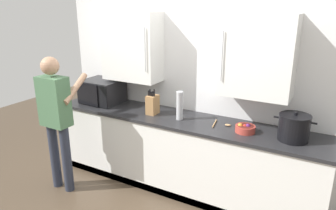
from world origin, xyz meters
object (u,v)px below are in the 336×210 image
Objects in this scene: thermos_flask at (180,105)px; knife_block at (153,104)px; stock_pot at (294,128)px; fruit_bowl at (245,128)px; microwave_oven at (101,91)px; person_figure at (56,114)px; wooden_spoon at (221,124)px.

thermos_flask is 0.37m from knife_block.
stock_pot reaches higher than fruit_bowl.
microwave_oven is at bearing 175.52° from knife_block.
knife_block is 0.20× the size of person_figure.
stock_pot reaches higher than wooden_spoon.
fruit_bowl is 0.29m from wooden_spoon.
wooden_spoon is (-0.28, 0.07, -0.03)m from fruit_bowl.
person_figure reaches higher than stock_pot.
person_figure reaches higher than knife_block.
stock_pot is 0.75m from wooden_spoon.
thermos_flask is 1.03× the size of knife_block.
person_figure reaches higher than thermos_flask.
thermos_flask reaches higher than knife_block.
microwave_oven is 0.30× the size of person_figure.
knife_block is at bearing 179.35° from fruit_bowl.
fruit_bowl is (1.12, -0.01, -0.07)m from knife_block.
person_figure is at bearing -92.39° from microwave_oven.
thermos_flask is 1.21m from stock_pot.
thermos_flask is at bearing 28.66° from person_figure.
fruit_bowl is (0.76, -0.00, -0.12)m from thermos_flask.
thermos_flask is 0.20× the size of person_figure.
microwave_oven is 2.41× the size of fruit_bowl.
microwave_oven is at bearing 177.70° from fruit_bowl.
stock_pot is at bearing 0.78° from knife_block.
wooden_spoon is (0.84, 0.05, -0.11)m from knife_block.
microwave_oven is at bearing 87.61° from person_figure.
stock_pot is (1.21, 0.03, -0.04)m from thermos_flask.
knife_block reaches higher than stock_pot.
stock_pot is (2.42, -0.04, -0.02)m from microwave_oven.
wooden_spoon is 0.14× the size of person_figure.
wooden_spoon is at bearing 166.45° from fruit_bowl.
thermos_flask is 1.43× the size of wooden_spoon.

